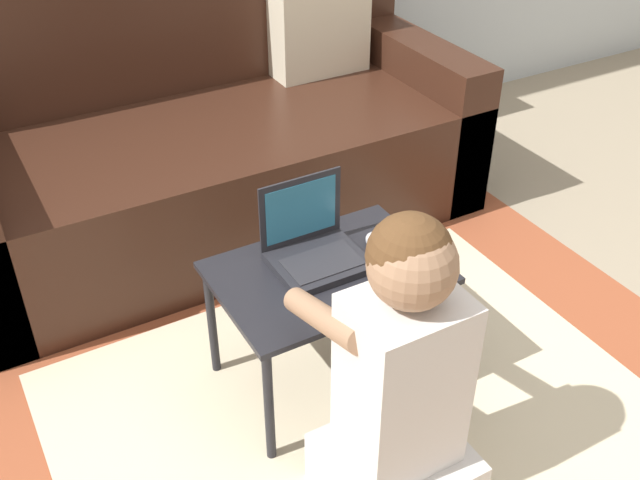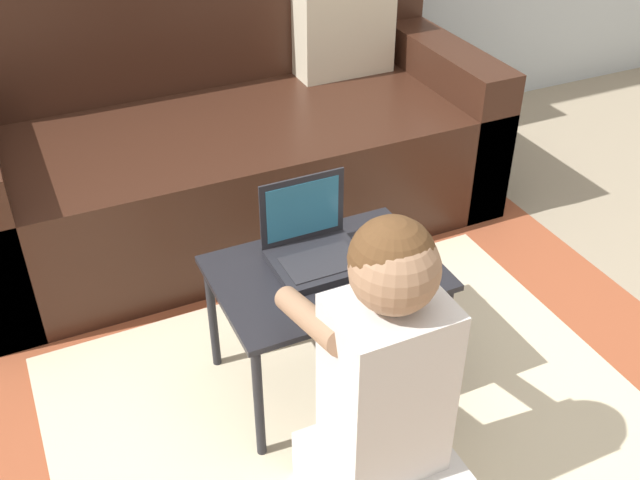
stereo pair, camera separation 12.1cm
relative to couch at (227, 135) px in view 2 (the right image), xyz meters
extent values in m
plane|color=gray|center=(-0.05, -1.06, -0.31)|extent=(16.00, 16.00, 0.00)
cube|color=#9E4C2D|center=(-0.06, -1.16, -0.30)|extent=(2.09, 1.74, 0.01)
cube|color=beige|center=(-0.06, -1.16, -0.30)|extent=(1.51, 1.25, 0.00)
cube|color=#381E14|center=(-0.01, -0.06, -0.10)|extent=(1.80, 0.84, 0.42)
cube|color=#381E14|center=(-0.01, 0.27, 0.36)|extent=(1.80, 0.19, 0.51)
cube|color=#381E14|center=(0.81, -0.06, -0.03)|extent=(0.16, 0.84, 0.56)
cube|color=beige|center=(0.51, 0.10, 0.29)|extent=(0.36, 0.14, 0.36)
cube|color=black|center=(-0.06, -0.95, 0.06)|extent=(0.56, 0.40, 0.02)
cylinder|color=black|center=(-0.32, -1.12, -0.13)|extent=(0.02, 0.02, 0.36)
cylinder|color=black|center=(0.20, -1.12, -0.13)|extent=(0.02, 0.02, 0.36)
cylinder|color=black|center=(-0.32, -0.78, -0.13)|extent=(0.02, 0.02, 0.36)
cylinder|color=black|center=(0.20, -0.78, -0.13)|extent=(0.02, 0.02, 0.36)
cube|color=#232328|center=(-0.07, -0.92, 0.08)|extent=(0.23, 0.20, 0.02)
cube|color=#28282D|center=(-0.07, -0.94, 0.09)|extent=(0.19, 0.12, 0.00)
cube|color=#232328|center=(-0.07, -0.82, 0.18)|extent=(0.23, 0.01, 0.19)
cube|color=teal|center=(-0.07, -0.83, 0.18)|extent=(0.20, 0.00, 0.15)
ellipsoid|color=silver|center=(0.10, -0.94, 0.09)|extent=(0.06, 0.10, 0.04)
cube|color=silver|center=(-0.12, -1.36, -0.23)|extent=(0.31, 0.29, 0.16)
cube|color=silver|center=(-0.12, -1.36, 0.07)|extent=(0.24, 0.19, 0.44)
sphere|color=#9E7556|center=(-0.12, -1.36, 0.37)|extent=(0.18, 0.18, 0.18)
sphere|color=brown|center=(-0.12, -1.35, 0.39)|extent=(0.17, 0.17, 0.17)
cylinder|color=#9E7556|center=(-0.23, -1.23, 0.19)|extent=(0.06, 0.29, 0.14)
cylinder|color=#9E7556|center=(-0.01, -1.23, 0.19)|extent=(0.06, 0.29, 0.14)
camera|label=1|loc=(-0.82, -2.25, 1.21)|focal=42.00mm
camera|label=2|loc=(-0.71, -2.31, 1.21)|focal=42.00mm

